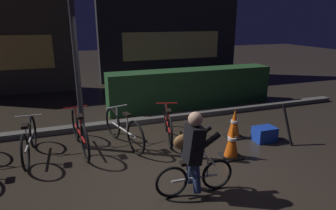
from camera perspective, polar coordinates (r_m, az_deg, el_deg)
The scene contains 15 objects.
ground_plane at distance 5.08m, azimuth 0.15°, elevation -11.87°, with size 40.00×40.00×0.00m, color #2D261E.
sidewalk_curb at distance 6.99m, azimuth -5.97°, elevation -3.18°, with size 12.00×0.24×0.12m, color #56544F.
hedge_row at distance 8.23m, azimuth 4.67°, elevation 3.42°, with size 4.80×0.70×1.08m, color #214723.
storefront_left at distance 10.87m, azimuth -30.59°, elevation 12.28°, with size 4.41×0.54×4.03m.
storefront_right at distance 12.13m, azimuth 0.47°, elevation 15.82°, with size 5.91×0.54×4.48m.
street_post at distance 5.49m, azimuth -17.63°, elevation 5.65°, with size 0.10×0.10×2.90m, color #2D2D33.
parked_bike_left_mid at distance 5.76m, azimuth -26.01°, elevation -6.41°, with size 0.46×1.59×0.73m.
parked_bike_center_left at distance 5.73m, azimuth -17.23°, elevation -5.24°, with size 0.46×1.72×0.80m.
parked_bike_center_right at distance 5.74m, azimuth -8.88°, elevation -4.79°, with size 0.55×1.59×0.76m.
parked_bike_right_mid at distance 5.99m, azimuth -0.02°, elevation -3.81°, with size 0.50×1.52×0.72m.
traffic_cone_near at distance 5.34m, azimuth 12.67°, elevation -7.12°, with size 0.36×0.36×0.64m.
traffic_cone_far at distance 6.22m, azimuth 13.12°, elevation -3.69°, with size 0.36×0.36×0.63m.
blue_crate at distance 6.27m, azimuth 18.73°, elevation -5.53°, with size 0.44×0.32×0.30m, color #193DB7.
cyclist at distance 4.08m, azimuth 5.05°, elevation -9.57°, with size 1.19×0.53×1.25m.
closed_umbrella at distance 6.21m, azimuth 22.76°, elevation -3.61°, with size 0.05×0.05×0.85m, color black.
Camera 1 is at (-1.51, -4.19, 2.44)m, focal length 30.47 mm.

